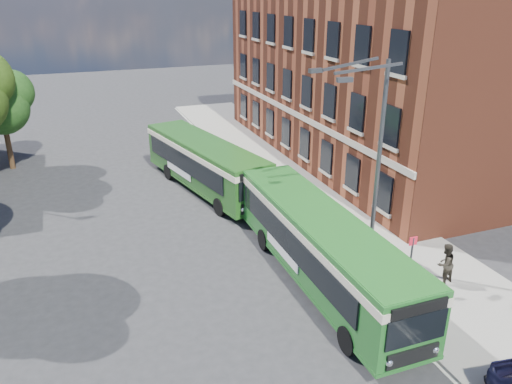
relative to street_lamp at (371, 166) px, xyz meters
name	(u,v)px	position (x,y,z in m)	size (l,w,h in m)	color
ground	(242,268)	(-4.84, 2.00, -4.79)	(120.00, 120.00, 0.00)	#29292B
pavement	(305,184)	(2.16, 10.00, -4.72)	(6.00, 48.00, 0.15)	gray
kerb_line	(260,191)	(-0.89, 10.00, -4.79)	(0.12, 48.00, 0.01)	beige
brick_office	(375,58)	(9.16, 14.00, 2.18)	(12.10, 26.00, 14.20)	brown
street_lamp	(371,166)	(0.00, 0.00, 0.00)	(2.96, 2.38, 9.00)	#3E4044
bus_stop_sign	(411,260)	(0.76, -2.20, -3.28)	(0.35, 0.08, 2.52)	#3E4044
bus_front	(321,242)	(-2.15, -0.14, -2.96)	(2.67, 12.53, 3.02)	#1F6122
bus_rear	(205,161)	(-3.85, 11.55, -2.96)	(4.98, 11.57, 3.02)	#21531B
pedestrian_a	(352,245)	(-0.23, 0.47, -3.79)	(0.62, 0.41, 1.71)	black
pedestrian_b	(445,264)	(2.47, -2.26, -3.77)	(0.85, 0.66, 1.75)	black
tree_right	(1,100)	(-15.13, 19.83, -0.07)	(4.12, 3.92, 6.96)	#352313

